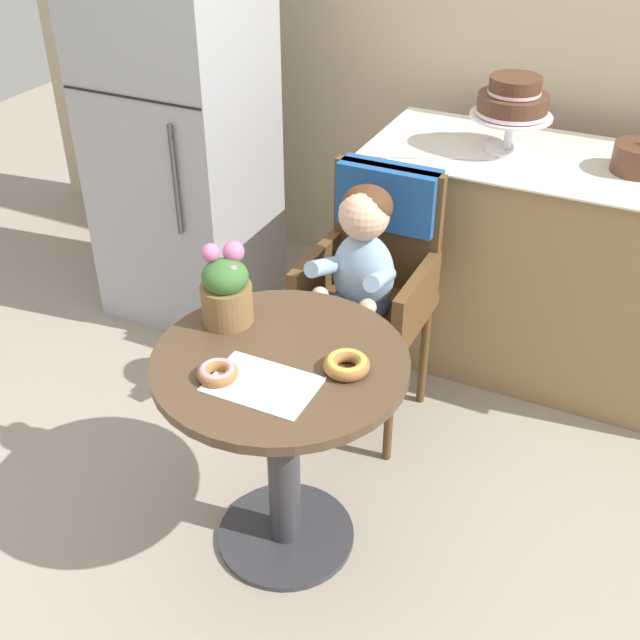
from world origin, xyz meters
The scene contains 12 objects.
ground_plane centered at (0.00, 0.00, 0.00)m, with size 8.00×8.00×0.00m, color gray.
cafe_table centered at (0.00, 0.00, 0.51)m, with size 0.72×0.72×0.72m.
wicker_chair centered at (-0.02, 0.76, 0.64)m, with size 0.42×0.45×0.95m.
seated_child centered at (-0.02, 0.61, 0.68)m, with size 0.27×0.32×0.73m.
paper_napkin centered at (0.01, -0.13, 0.72)m, with size 0.28×0.19×0.00m, color white.
donut_front centered at (0.19, 0.03, 0.74)m, with size 0.13×0.13×0.04m.
donut_mid centered at (-0.11, -0.15, 0.74)m, with size 0.11×0.11×0.04m.
flower_vase centered at (-0.23, 0.10, 0.83)m, with size 0.15×0.16×0.24m.
display_counter centered at (0.55, 1.30, 0.45)m, with size 1.56×0.62×0.90m.
tiered_cake_stand centered at (0.27, 1.30, 1.08)m, with size 0.30×0.30×0.28m.
round_layer_cake centered at (0.73, 1.31, 0.95)m, with size 0.19×0.19×0.12m.
refrigerator centered at (-1.05, 1.10, 0.85)m, with size 0.64×0.63×1.70m.
Camera 1 is at (0.86, -1.55, 2.03)m, focal length 44.85 mm.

